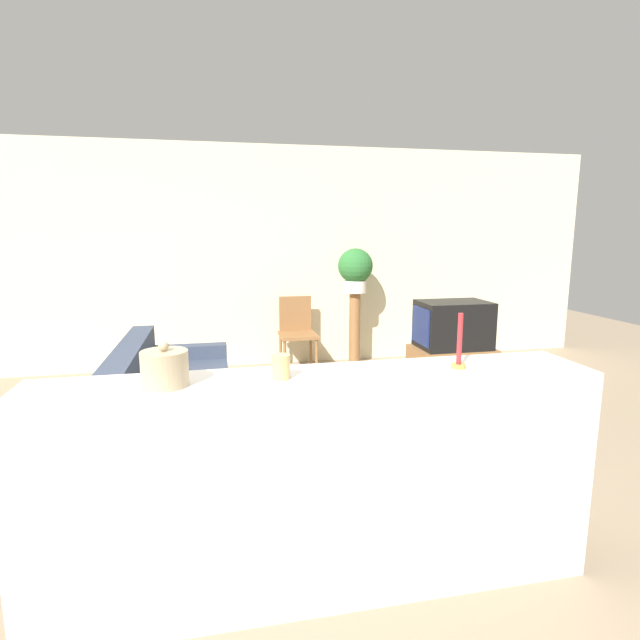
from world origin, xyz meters
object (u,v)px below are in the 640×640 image
Objects in this scene: television at (453,325)px; decorative_bowl at (165,368)px; wooden_chair at (297,329)px; couch at (171,399)px; potted_plant at (355,268)px.

decorative_bowl reaches higher than television.
decorative_bowl is at bearing -107.31° from wooden_chair.
couch is at bearing 95.01° from decorative_bowl.
potted_plant is (0.73, -0.01, 0.73)m from wooden_chair.
television is 1.97m from wooden_chair.
decorative_bowl is at bearing -116.82° from potted_plant.
wooden_chair is at bearing 50.56° from couch.
wooden_chair is (-1.31, 1.44, -0.27)m from television.
couch is at bearing -129.44° from wooden_chair.
couch is 2.82m from potted_plant.
wooden_chair is 1.64× the size of potted_plant.
potted_plant is at bearing -0.62° from wooden_chair.
television is at bearing -67.78° from potted_plant.
couch is 2.28m from decorative_bowl.
television is 3.42m from decorative_bowl.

